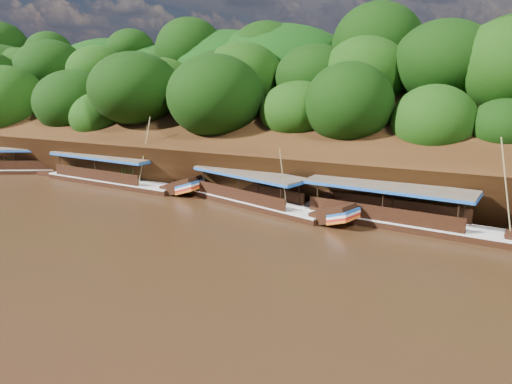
# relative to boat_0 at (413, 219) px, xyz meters

# --- Properties ---
(ground) EXTENTS (160.00, 160.00, 0.00)m
(ground) POSITION_rel_boat_0_xyz_m (-11.50, -7.32, -0.61)
(ground) COLOR black
(ground) RESTS_ON ground
(riverbank) EXTENTS (120.00, 30.06, 19.40)m
(riverbank) POSITION_rel_boat_0_xyz_m (-11.51, 15.41, 1.28)
(riverbank) COLOR black
(riverbank) RESTS_ON ground
(boat_0) EXTENTS (16.78, 4.04, 6.89)m
(boat_0) POSITION_rel_boat_0_xyz_m (0.00, 0.00, 0.00)
(boat_0) COLOR black
(boat_0) RESTS_ON ground
(boat_1) EXTENTS (14.55, 6.25, 5.35)m
(boat_1) POSITION_rel_boat_0_xyz_m (-10.78, 0.29, -0.04)
(boat_1) COLOR black
(boat_1) RESTS_ON ground
(boat_2) EXTENTS (16.78, 3.63, 6.75)m
(boat_2) POSITION_rel_boat_0_xyz_m (-25.54, 1.56, -0.02)
(boat_2) COLOR black
(boat_2) RESTS_ON ground
(boat_3) EXTENTS (13.52, 8.02, 2.98)m
(boat_3) POSITION_rel_boat_0_xyz_m (-37.01, 2.37, -0.04)
(boat_3) COLOR black
(boat_3) RESTS_ON ground
(reeds) EXTENTS (51.18, 2.65, 1.99)m
(reeds) POSITION_rel_boat_0_xyz_m (-14.36, 2.11, 0.23)
(reeds) COLOR #24701C
(reeds) RESTS_ON ground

